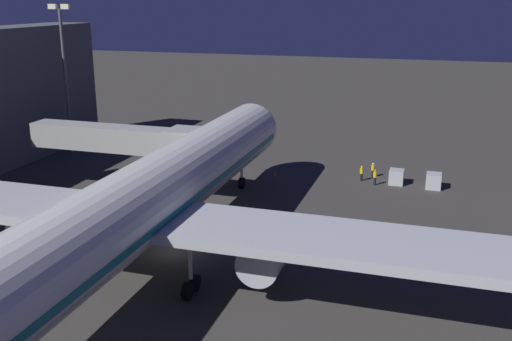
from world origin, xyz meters
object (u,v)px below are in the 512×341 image
at_px(baggage_container_far_row, 434,181).
at_px(traffic_cone_nose_port, 275,173).
at_px(apron_floodlight_mast, 65,70).
at_px(jet_bridge, 129,140).
at_px(ground_crew_marshaller_fwd, 373,169).
at_px(airliner_at_gate, 126,215).
at_px(ground_crew_near_nose_gear, 362,173).
at_px(ground_crew_under_port_wing, 375,176).
at_px(baggage_container_near_belt, 396,177).
at_px(traffic_cone_nose_starboard, 239,170).

distance_m(baggage_container_far_row, traffic_cone_nose_port, 17.31).
xyz_separation_m(apron_floodlight_mast, baggage_container_far_row, (-45.00, 0.79, -10.03)).
height_order(jet_bridge, ground_crew_marshaller_fwd, jet_bridge).
distance_m(apron_floodlight_mast, ground_crew_marshaller_fwd, 39.65).
height_order(apron_floodlight_mast, baggage_container_far_row, apron_floodlight_mast).
relative_size(baggage_container_far_row, ground_crew_marshaller_fwd, 1.05).
xyz_separation_m(airliner_at_gate, ground_crew_near_nose_gear, (-11.83, -30.54, -4.72)).
relative_size(airliner_at_gate, baggage_container_far_row, 35.51).
distance_m(apron_floodlight_mast, ground_crew_under_port_wing, 40.18).
distance_m(baggage_container_far_row, ground_crew_under_port_wing, 6.12).
bearing_deg(baggage_container_far_row, apron_floodlight_mast, -1.01).
height_order(ground_crew_under_port_wing, traffic_cone_nose_port, ground_crew_under_port_wing).
bearing_deg(baggage_container_near_belt, traffic_cone_nose_starboard, 3.07).
bearing_deg(ground_crew_near_nose_gear, baggage_container_far_row, 176.95).
xyz_separation_m(baggage_container_far_row, ground_crew_marshaller_fwd, (6.63, -2.20, 0.09)).
distance_m(ground_crew_marshaller_fwd, ground_crew_under_port_wing, 2.99).
bearing_deg(baggage_container_far_row, ground_crew_near_nose_gear, -3.05).
height_order(baggage_container_near_belt, ground_crew_under_port_wing, ground_crew_under_port_wing).
xyz_separation_m(baggage_container_near_belt, ground_crew_near_nose_gear, (3.77, -0.02, 0.14)).
height_order(baggage_container_near_belt, ground_crew_marshaller_fwd, ground_crew_marshaller_fwd).
height_order(ground_crew_marshaller_fwd, traffic_cone_nose_starboard, ground_crew_marshaller_fwd).
bearing_deg(ground_crew_marshaller_fwd, ground_crew_near_nose_gear, 59.97).
bearing_deg(ground_crew_near_nose_gear, traffic_cone_nose_starboard, 3.97).
bearing_deg(baggage_container_near_belt, ground_crew_near_nose_gear, -0.27).
bearing_deg(apron_floodlight_mast, jet_bridge, 141.85).
distance_m(airliner_at_gate, baggage_container_near_belt, 34.62).
xyz_separation_m(jet_bridge, baggage_container_near_belt, (-25.85, -11.57, -4.94)).
bearing_deg(airliner_at_gate, jet_bridge, -61.58).
distance_m(ground_crew_under_port_wing, traffic_cone_nose_port, 11.24).
xyz_separation_m(jet_bridge, ground_crew_marshaller_fwd, (-23.12, -13.38, -4.83)).
xyz_separation_m(airliner_at_gate, baggage_container_far_row, (-19.50, -30.13, -4.84)).
relative_size(ground_crew_near_nose_gear, ground_crew_marshaller_fwd, 1.03).
relative_size(jet_bridge, traffic_cone_nose_port, 33.98).
bearing_deg(jet_bridge, baggage_container_near_belt, -155.89).
xyz_separation_m(ground_crew_near_nose_gear, traffic_cone_nose_port, (9.63, 0.97, -0.66)).
bearing_deg(ground_crew_near_nose_gear, apron_floodlight_mast, -0.59).
bearing_deg(airliner_at_gate, apron_floodlight_mast, -50.49).
distance_m(apron_floodlight_mast, traffic_cone_nose_port, 29.68).
distance_m(ground_crew_under_port_wing, traffic_cone_nose_starboard, 15.64).
height_order(ground_crew_under_port_wing, traffic_cone_nose_starboard, ground_crew_under_port_wing).
bearing_deg(ground_crew_under_port_wing, traffic_cone_nose_starboard, -0.62).
bearing_deg(ground_crew_under_port_wing, ground_crew_near_nose_gear, -35.68).
bearing_deg(jet_bridge, traffic_cone_nose_port, -139.57).
relative_size(airliner_at_gate, apron_floodlight_mast, 3.28).
bearing_deg(traffic_cone_nose_starboard, baggage_container_far_row, -178.51).
bearing_deg(baggage_container_near_belt, traffic_cone_nose_port, 4.08).
relative_size(baggage_container_far_row, traffic_cone_nose_port, 3.16).
relative_size(jet_bridge, ground_crew_under_port_wing, 10.54).
height_order(ground_crew_marshaller_fwd, ground_crew_under_port_wing, ground_crew_under_port_wing).
relative_size(airliner_at_gate, baggage_container_near_belt, 36.26).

